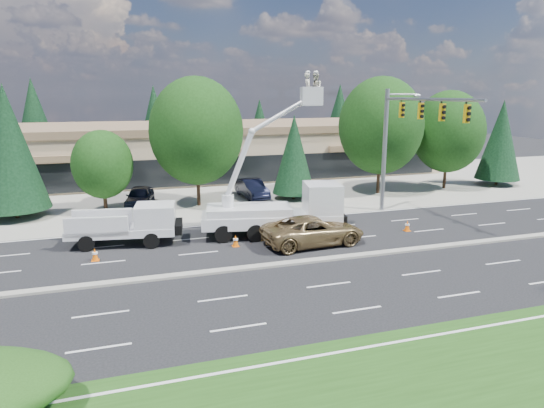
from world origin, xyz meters
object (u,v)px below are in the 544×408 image
object	(u,v)px
bucket_truck	(284,202)
minivan	(313,230)
signal_mast	(402,132)
utility_pickup	(130,228)

from	to	relation	value
bucket_truck	minivan	world-z (taller)	bucket_truck
signal_mast	bucket_truck	world-z (taller)	bucket_truck
utility_pickup	bucket_truck	xyz separation A→B (m)	(9.19, -1.04, 1.17)
signal_mast	utility_pickup	bearing A→B (deg)	-177.17
bucket_truck	utility_pickup	bearing A→B (deg)	-174.60
signal_mast	minivan	xyz separation A→B (m)	(-8.33, -4.24, -5.21)
utility_pickup	bucket_truck	distance (m)	9.32
utility_pickup	minivan	size ratio (longest dim) A/B	1.05
signal_mast	utility_pickup	world-z (taller)	signal_mast
utility_pickup	minivan	xyz separation A→B (m)	(10.19, -3.33, -0.12)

